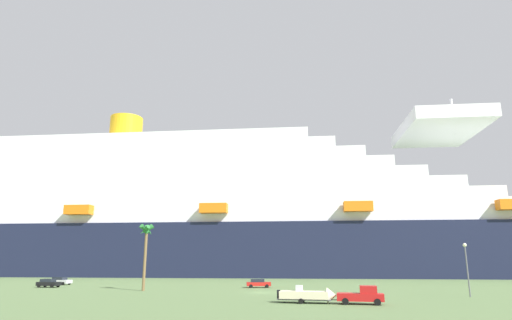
{
  "coord_description": "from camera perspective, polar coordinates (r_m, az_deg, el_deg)",
  "views": [
    {
      "loc": [
        8.82,
        -71.74,
        5.47
      ],
      "look_at": [
        -5.25,
        30.43,
        29.63
      ],
      "focal_mm": 29.55,
      "sensor_mm": 36.0,
      "label": 1
    }
  ],
  "objects": [
    {
      "name": "parked_car_silver_sedan",
      "position": [
        102.4,
        -24.99,
        -14.6
      ],
      "size": [
        4.92,
        2.6,
        1.58
      ],
      "color": "silver",
      "rests_on": "ground_plane"
    },
    {
      "name": "parked_car_black_coupe",
      "position": [
        94.31,
        -26.27,
        -14.7
      ],
      "size": [
        4.45,
        2.28,
        1.58
      ],
      "color": "black",
      "rests_on": "ground_plane"
    },
    {
      "name": "small_boat_on_trailer",
      "position": [
        55.99,
        7.31,
        -17.7
      ],
      "size": [
        8.5,
        2.54,
        2.15
      ],
      "color": "#595960",
      "rests_on": "ground_plane"
    },
    {
      "name": "ground_plane",
      "position": [
        102.27,
        3.0,
        -16.24
      ],
      "size": [
        600.0,
        600.0,
        0.0
      ],
      "primitive_type": "plane",
      "color": "#567042"
    },
    {
      "name": "parked_car_red_hatchback",
      "position": [
        84.52,
        0.31,
        -16.33
      ],
      "size": [
        4.9,
        2.76,
        1.58
      ],
      "color": "red",
      "rests_on": "ground_plane"
    },
    {
      "name": "street_lamp",
      "position": [
        71.32,
        26.6,
        -12.17
      ],
      "size": [
        0.56,
        0.56,
        7.71
      ],
      "color": "slate",
      "rests_on": "ground_plane"
    },
    {
      "name": "palm_tree",
      "position": [
        78.69,
        -14.64,
        -10.02
      ],
      "size": [
        3.01,
        2.8,
        11.5
      ],
      "color": "brown",
      "rests_on": "ground_plane"
    },
    {
      "name": "cruise_ship",
      "position": [
        140.42,
        -5.13,
        -8.02
      ],
      "size": [
        279.59,
        40.39,
        62.21
      ],
      "color": "#191E38",
      "rests_on": "ground_plane"
    },
    {
      "name": "pickup_truck",
      "position": [
        55.76,
        14.18,
        -17.36
      ],
      "size": [
        5.74,
        2.62,
        2.2
      ],
      "color": "red",
      "rests_on": "ground_plane"
    }
  ]
}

